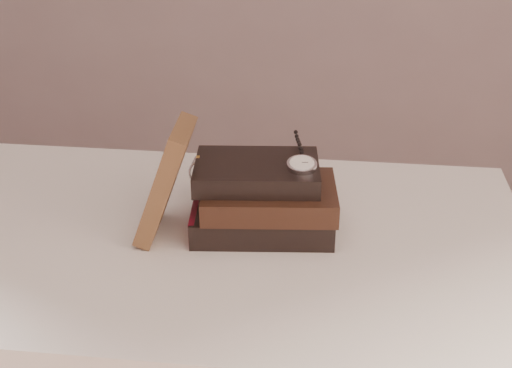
# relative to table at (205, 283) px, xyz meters

# --- Properties ---
(table) EXTENTS (1.00, 0.60, 0.75)m
(table) POSITION_rel_table_xyz_m (0.00, 0.00, 0.00)
(table) COLOR white
(table) RESTS_ON ground
(book_stack) EXTENTS (0.23, 0.17, 0.11)m
(book_stack) POSITION_rel_table_xyz_m (0.09, 0.03, 0.14)
(book_stack) COLOR black
(book_stack) RESTS_ON table
(journal) EXTENTS (0.09, 0.12, 0.18)m
(journal) POSITION_rel_table_xyz_m (-0.05, -0.01, 0.18)
(journal) COLOR #472D1B
(journal) RESTS_ON table
(pocket_watch) EXTENTS (0.05, 0.15, 0.02)m
(pocket_watch) POSITION_rel_table_xyz_m (0.15, 0.03, 0.21)
(pocket_watch) COLOR silver
(pocket_watch) RESTS_ON book_stack
(eyeglasses) EXTENTS (0.10, 0.11, 0.04)m
(eyeglasses) POSITION_rel_table_xyz_m (0.01, 0.09, 0.15)
(eyeglasses) COLOR silver
(eyeglasses) RESTS_ON book_stack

